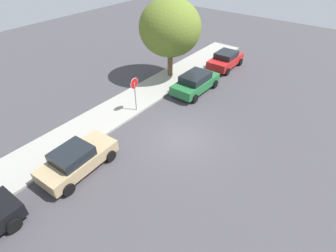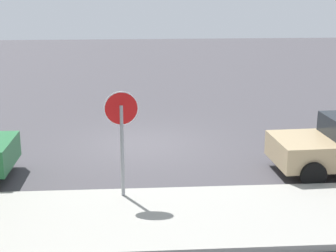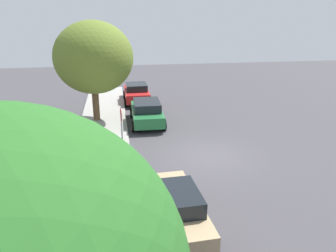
{
  "view_description": "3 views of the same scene",
  "coord_description": "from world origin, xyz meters",
  "px_view_note": "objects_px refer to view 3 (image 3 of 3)",
  "views": [
    {
      "loc": [
        -10.18,
        -6.82,
        10.03
      ],
      "look_at": [
        -0.52,
        0.6,
        0.97
      ],
      "focal_mm": 28.0,
      "sensor_mm": 36.0,
      "label": 1
    },
    {
      "loc": [
        0.32,
        14.92,
        4.75
      ],
      "look_at": [
        -0.68,
        0.71,
        0.76
      ],
      "focal_mm": 55.0,
      "sensor_mm": 36.0,
      "label": 2
    },
    {
      "loc": [
        -14.3,
        4.35,
        6.71
      ],
      "look_at": [
        0.75,
        1.92,
        1.4
      ],
      "focal_mm": 35.0,
      "sensor_mm": 36.0,
      "label": 3
    }
  ],
  "objects_px": {
    "stop_sign": "(122,123)",
    "parked_car_red": "(137,93)",
    "fire_hydrant": "(131,221)",
    "parked_car_tan": "(173,208)",
    "street_tree_near_corner": "(94,58)",
    "parked_car_green": "(147,112)"
  },
  "relations": [
    {
      "from": "parked_car_tan",
      "to": "street_tree_near_corner",
      "type": "relative_size",
      "value": 0.66
    },
    {
      "from": "stop_sign",
      "to": "street_tree_near_corner",
      "type": "xyz_separation_m",
      "value": [
        5.67,
        1.41,
        2.39
      ]
    },
    {
      "from": "parked_car_tan",
      "to": "street_tree_near_corner",
      "type": "distance_m",
      "value": 12.39
    },
    {
      "from": "parked_car_red",
      "to": "parked_car_tan",
      "type": "bearing_deg",
      "value": -179.87
    },
    {
      "from": "parked_car_red",
      "to": "street_tree_near_corner",
      "type": "height_order",
      "value": "street_tree_near_corner"
    },
    {
      "from": "parked_car_red",
      "to": "stop_sign",
      "type": "bearing_deg",
      "value": 172.21
    },
    {
      "from": "fire_hydrant",
      "to": "stop_sign",
      "type": "bearing_deg",
      "value": 0.95
    },
    {
      "from": "parked_car_red",
      "to": "fire_hydrant",
      "type": "bearing_deg",
      "value": 175.37
    },
    {
      "from": "parked_car_tan",
      "to": "fire_hydrant",
      "type": "xyz_separation_m",
      "value": [
        0.02,
        1.35,
        -0.38
      ]
    },
    {
      "from": "parked_car_tan",
      "to": "fire_hydrant",
      "type": "bearing_deg",
      "value": 89.01
    },
    {
      "from": "parked_car_tan",
      "to": "street_tree_near_corner",
      "type": "height_order",
      "value": "street_tree_near_corner"
    },
    {
      "from": "street_tree_near_corner",
      "to": "fire_hydrant",
      "type": "relative_size",
      "value": 8.83
    },
    {
      "from": "parked_car_red",
      "to": "fire_hydrant",
      "type": "relative_size",
      "value": 5.42
    },
    {
      "from": "parked_car_green",
      "to": "parked_car_red",
      "type": "distance_m",
      "value": 5.43
    },
    {
      "from": "parked_car_red",
      "to": "street_tree_near_corner",
      "type": "bearing_deg",
      "value": 148.62
    },
    {
      "from": "parked_car_red",
      "to": "fire_hydrant",
      "type": "distance_m",
      "value": 16.23
    },
    {
      "from": "stop_sign",
      "to": "parked_car_red",
      "type": "bearing_deg",
      "value": -7.79
    },
    {
      "from": "parked_car_green",
      "to": "parked_car_tan",
      "type": "distance_m",
      "value": 10.78
    },
    {
      "from": "parked_car_green",
      "to": "fire_hydrant",
      "type": "bearing_deg",
      "value": 171.66
    },
    {
      "from": "stop_sign",
      "to": "parked_car_red",
      "type": "relative_size",
      "value": 0.65
    },
    {
      "from": "stop_sign",
      "to": "parked_car_red",
      "type": "distance_m",
      "value": 10.43
    },
    {
      "from": "stop_sign",
      "to": "street_tree_near_corner",
      "type": "distance_m",
      "value": 6.31
    }
  ]
}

